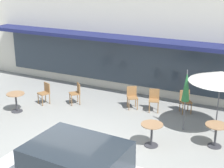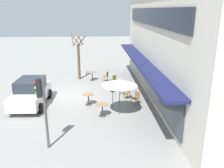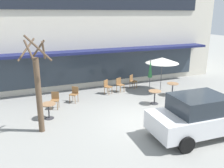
{
  "view_description": "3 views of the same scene",
  "coord_description": "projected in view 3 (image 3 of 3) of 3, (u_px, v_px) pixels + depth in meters",
  "views": [
    {
      "loc": [
        5.11,
        -7.58,
        5.36
      ],
      "look_at": [
        -0.47,
        3.34,
        1.25
      ],
      "focal_mm": 55.0,
      "sensor_mm": 36.0,
      "label": 1
    },
    {
      "loc": [
        16.57,
        2.24,
        6.1
      ],
      "look_at": [
        0.78,
        3.32,
        1.1
      ],
      "focal_mm": 38.0,
      "sensor_mm": 36.0,
      "label": 2
    },
    {
      "loc": [
        -5.04,
        -8.97,
        4.84
      ],
      "look_at": [
        -0.43,
        2.55,
        1.16
      ],
      "focal_mm": 38.0,
      "sensor_mm": 36.0,
      "label": 3
    }
  ],
  "objects": [
    {
      "name": "patio_umbrella_cream_folded",
      "position": [
        162.0,
        60.0,
        15.0
      ],
      "size": [
        2.1,
        2.1,
        2.2
      ],
      "color": "#4C4C51",
      "rests_on": "ground"
    },
    {
      "name": "cafe_chair_3",
      "position": [
        74.0,
        93.0,
        13.45
      ],
      "size": [
        0.57,
        0.57,
        0.89
      ],
      "color": "olive",
      "rests_on": "ground"
    },
    {
      "name": "cafe_chair_2",
      "position": [
        107.0,
        86.0,
        14.83
      ],
      "size": [
        0.56,
        0.56,
        0.89
      ],
      "color": "olive",
      "rests_on": "ground"
    },
    {
      "name": "street_tree",
      "position": [
        38.0,
        89.0,
        9.66
      ],
      "size": [
        1.3,
        1.31,
        4.14
      ],
      "color": "brown",
      "rests_on": "ground"
    },
    {
      "name": "cafe_table_by_tree",
      "position": [
        155.0,
        95.0,
        13.15
      ],
      "size": [
        0.7,
        0.7,
        0.76
      ],
      "color": "#333338",
      "rests_on": "ground"
    },
    {
      "name": "building_facade",
      "position": [
        83.0,
        26.0,
        18.92
      ],
      "size": [
        18.91,
        9.1,
        7.83
      ],
      "color": "beige",
      "rests_on": "ground"
    },
    {
      "name": "patio_umbrella_green_folded",
      "position": [
        150.0,
        69.0,
        14.45
      ],
      "size": [
        0.28,
        0.28,
        2.2
      ],
      "color": "#4C4C51",
      "rests_on": "ground"
    },
    {
      "name": "ground_plane",
      "position": [
        141.0,
        121.0,
        11.16
      ],
      "size": [
        80.0,
        80.0,
        0.0
      ],
      "primitive_type": "plane",
      "color": "gray"
    },
    {
      "name": "cafe_chair_0",
      "position": [
        132.0,
        80.0,
        16.03
      ],
      "size": [
        0.56,
        0.56,
        0.89
      ],
      "color": "olive",
      "rests_on": "ground"
    },
    {
      "name": "cafe_table_near_wall",
      "position": [
        173.0,
        87.0,
        14.57
      ],
      "size": [
        0.7,
        0.7,
        0.76
      ],
      "color": "#333338",
      "rests_on": "ground"
    },
    {
      "name": "cafe_table_streetside",
      "position": [
        49.0,
        109.0,
        11.28
      ],
      "size": [
        0.7,
        0.7,
        0.76
      ],
      "color": "#333338",
      "rests_on": "ground"
    },
    {
      "name": "parked_sedan",
      "position": [
        200.0,
        116.0,
        9.6
      ],
      "size": [
        4.27,
        2.14,
        1.76
      ],
      "color": "silver",
      "rests_on": "ground"
    },
    {
      "name": "cafe_chair_4",
      "position": [
        55.0,
        99.0,
        12.53
      ],
      "size": [
        0.52,
        0.52,
        0.89
      ],
      "color": "olive",
      "rests_on": "ground"
    },
    {
      "name": "cafe_chair_1",
      "position": [
        120.0,
        84.0,
        15.24
      ],
      "size": [
        0.51,
        0.51,
        0.89
      ],
      "color": "olive",
      "rests_on": "ground"
    }
  ]
}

